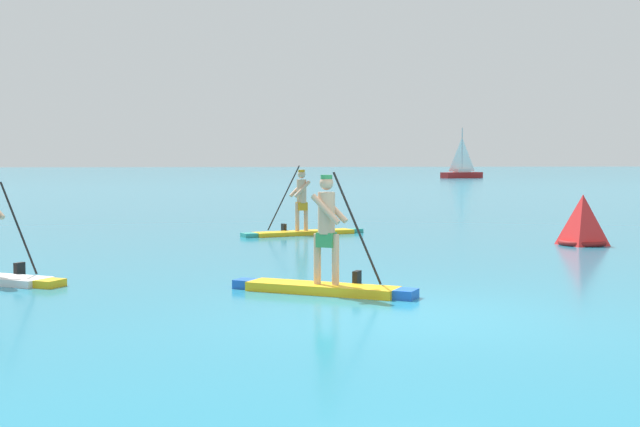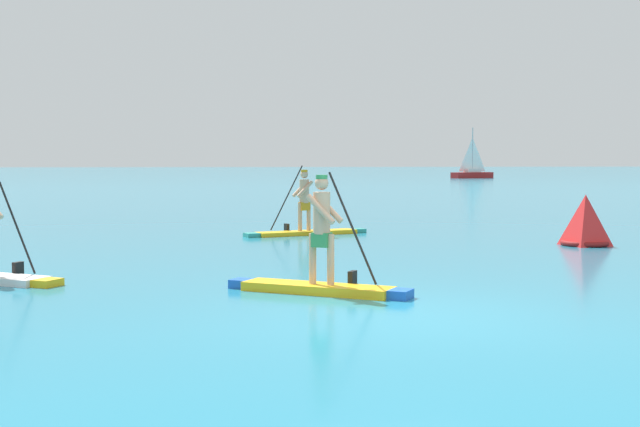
{
  "view_description": "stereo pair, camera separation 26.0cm",
  "coord_description": "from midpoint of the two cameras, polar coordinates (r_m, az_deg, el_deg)",
  "views": [
    {
      "loc": [
        -2.9,
        -10.82,
        2.03
      ],
      "look_at": [
        -0.18,
        6.77,
        0.9
      ],
      "focal_mm": 47.81,
      "sensor_mm": 36.0,
      "label": 1
    },
    {
      "loc": [
        -2.64,
        -10.85,
        2.03
      ],
      "look_at": [
        -0.18,
        6.77,
        0.9
      ],
      "focal_mm": 47.81,
      "sensor_mm": 36.0,
      "label": 2
    }
  ],
  "objects": [
    {
      "name": "paddleboarder_far_right",
      "position": [
        22.97,
        -1.53,
        -0.52
      ],
      "size": [
        3.47,
        1.47,
        1.9
      ],
      "rotation": [
        0.0,
        0.0,
        3.46
      ],
      "color": "yellow",
      "rests_on": "ground"
    },
    {
      "name": "sailboat_right_horizon",
      "position": [
        94.68,
        9.39,
        2.78
      ],
      "size": [
        5.24,
        3.37,
        5.51
      ],
      "rotation": [
        0.0,
        0.0,
        0.44
      ],
      "color": "#A51E1E",
      "rests_on": "ground"
    },
    {
      "name": "ground",
      "position": [
        11.37,
        5.5,
        -6.68
      ],
      "size": [
        440.0,
        440.0,
        0.0
      ],
      "primitive_type": "plane",
      "color": "teal"
    },
    {
      "name": "race_marker_buoy",
      "position": [
        21.13,
        16.83,
        -0.59
      ],
      "size": [
        1.27,
        1.27,
        1.21
      ],
      "color": "red",
      "rests_on": "ground"
    },
    {
      "name": "paddleboarder_mid_center",
      "position": [
        12.96,
        -0.24,
        -3.67
      ],
      "size": [
        2.69,
        1.89,
        1.85
      ],
      "rotation": [
        0.0,
        0.0,
        -0.56
      ],
      "color": "yellow",
      "rests_on": "ground"
    }
  ]
}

